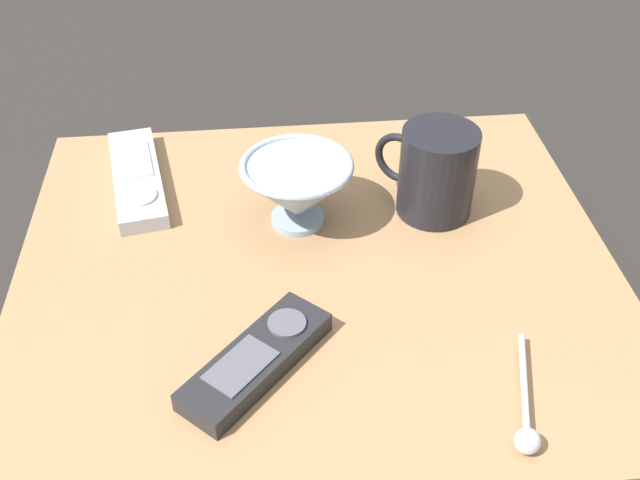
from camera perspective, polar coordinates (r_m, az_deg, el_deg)
ground_plane at (r=0.83m, az=-0.24°, el=-4.25°), size 6.00×6.00×0.00m
table at (r=0.81m, az=-0.25°, el=-3.04°), size 0.63×0.57×0.05m
cereal_bowl at (r=0.83m, az=-1.75°, el=3.86°), size 0.12×0.12×0.08m
coffee_mug at (r=0.85m, az=8.77°, el=5.14°), size 0.11×0.09×0.10m
teaspoon at (r=0.67m, az=15.40°, el=-13.33°), size 0.05×0.13×0.02m
tv_remote_near at (r=0.69m, az=-4.83°, el=-9.03°), size 0.15×0.15×0.02m
tv_remote_far at (r=0.93m, az=-13.72°, el=4.61°), size 0.09×0.20×0.02m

